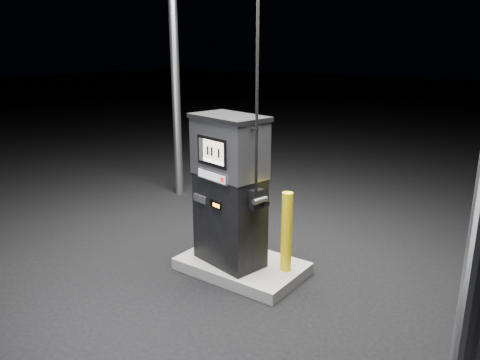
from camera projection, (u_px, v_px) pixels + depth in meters
The scene contains 5 objects.
ground at pixel (242, 271), 6.21m from camera, with size 80.00×80.00×0.00m, color black.
pump_island at pixel (242, 266), 6.19m from camera, with size 1.60×1.00×0.15m, color slate.
fuel_dispenser at pixel (230, 190), 5.88m from camera, with size 1.11×0.76×4.00m.
bollard_left at pixel (200, 214), 6.45m from camera, with size 0.13×0.13×1.00m, color yellow.
bollard_right at pixel (287, 232), 5.79m from camera, with size 0.14×0.14×1.03m, color yellow.
Camera 1 is at (3.30, -4.56, 2.90)m, focal length 35.00 mm.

